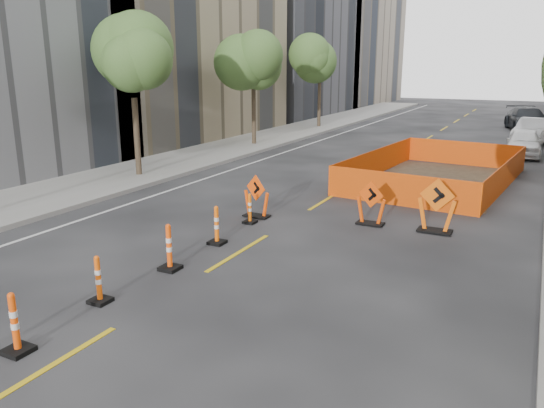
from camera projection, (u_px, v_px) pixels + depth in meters
The scene contains 19 objects.
ground_plane at pixel (132, 317), 10.01m from camera, with size 140.00×140.00×0.00m, color black.
sidewalk_left at pixel (158, 167), 24.28m from camera, with size 4.00×90.00×0.15m, color gray.
bld_left_d at pixel (272, 38), 49.44m from camera, with size 12.00×16.00×14.00m, color #4C4C51.
bld_left_e at pixel (335, 17), 62.80m from camera, with size 12.00×20.00×20.00m, color gray.
tree_l_b at pixel (132, 67), 21.15m from camera, with size 2.80×2.80×5.95m.
tree_l_c at pixel (253, 66), 29.77m from camera, with size 2.80×2.80×5.95m.
tree_l_d at pixel (320, 65), 38.38m from camera, with size 2.80×2.80×5.95m.
channelizer_2 at pixel (15, 323), 8.65m from camera, with size 0.42×0.42×1.08m, color #F1490A, non-canonical shape.
channelizer_3 at pixel (98, 279), 10.51m from camera, with size 0.39×0.39×1.00m, color #EB5309, non-canonical shape.
channelizer_4 at pixel (169, 247), 12.18m from camera, with size 0.44×0.44×1.11m, color #FF4D0A, non-canonical shape.
channelizer_5 at pixel (217, 225), 13.97m from camera, with size 0.41×0.41×1.04m, color #F95F0A, non-canonical shape.
channelizer_6 at pixel (250, 208), 15.82m from camera, with size 0.36×0.36×0.92m, color orange, non-canonical shape.
chevron_sign_left at pixel (256, 196), 16.40m from camera, with size 0.90×0.54×1.35m, color #FE4B0A, non-canonical shape.
chevron_sign_center at pixel (371, 203), 15.62m from camera, with size 0.89×0.53×1.33m, color #E64509, non-canonical shape.
chevron_sign_right at pixel (437, 206), 14.86m from camera, with size 1.05×0.63×1.57m, color #E95909, non-canonical shape.
safety_fence at pixel (437, 168), 21.36m from camera, with size 5.22×8.89×1.11m, color #E1410B, non-canonical shape.
parked_car_near at pixel (524, 142), 27.41m from camera, with size 1.66×4.13×1.41m, color white.
parked_car_mid at pixel (533, 131), 31.54m from camera, with size 1.60×4.60×1.51m, color #ABACB0.
parked_car_far at pixel (527, 119), 37.54m from camera, with size 2.34×5.75×1.67m, color black.
Camera 1 is at (6.51, -6.93, 4.63)m, focal length 35.00 mm.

